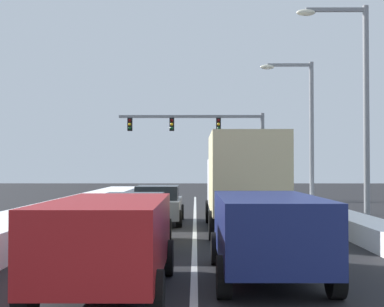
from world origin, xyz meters
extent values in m
plane|color=black|center=(0.00, 14.74, 0.00)|extent=(120.00, 120.00, 0.00)
cube|color=silver|center=(0.00, 18.42, 0.00)|extent=(0.14, 40.53, 0.01)
cube|color=white|center=(5.30, 18.42, 0.31)|extent=(1.24, 40.53, 0.63)
cube|color=white|center=(-5.30, 18.42, 0.40)|extent=(2.16, 40.53, 0.80)
cube|color=navy|center=(1.47, 7.32, 1.04)|extent=(1.95, 4.90, 1.25)
cube|color=black|center=(1.47, 4.91, 1.32)|extent=(1.56, 0.06, 0.55)
cube|color=red|center=(0.69, 4.92, 0.94)|extent=(0.20, 0.08, 0.28)
cube|color=red|center=(2.25, 4.92, 0.94)|extent=(0.20, 0.08, 0.28)
cylinder|color=black|center=(0.51, 9.02, 0.37)|extent=(0.25, 0.74, 0.74)
cylinder|color=black|center=(2.42, 9.02, 0.37)|extent=(0.25, 0.74, 0.74)
cylinder|color=black|center=(0.51, 5.62, 0.37)|extent=(0.25, 0.74, 0.74)
cylinder|color=black|center=(2.42, 5.62, 0.37)|extent=(0.25, 0.74, 0.74)
cube|color=silver|center=(1.70, 18.34, 1.56)|extent=(2.35, 2.20, 2.00)
cube|color=#D1C18C|center=(1.70, 14.74, 2.06)|extent=(2.35, 5.00, 2.60)
cylinder|color=black|center=(0.57, 18.64, 0.46)|extent=(0.28, 0.92, 0.92)
cylinder|color=black|center=(2.82, 18.64, 0.46)|extent=(0.28, 0.92, 0.92)
cylinder|color=black|center=(0.57, 13.24, 0.46)|extent=(0.28, 0.92, 0.92)
cylinder|color=black|center=(2.82, 13.24, 0.46)|extent=(0.28, 0.92, 0.92)
cube|color=#937F60|center=(1.78, 23.22, 0.63)|extent=(1.82, 4.50, 0.70)
cube|color=black|center=(1.78, 23.07, 1.23)|extent=(1.64, 2.20, 0.55)
cube|color=red|center=(1.09, 21.02, 0.75)|extent=(0.24, 0.08, 0.14)
cube|color=red|center=(2.47, 21.02, 0.75)|extent=(0.24, 0.08, 0.14)
cylinder|color=black|center=(0.89, 24.77, 0.33)|extent=(0.22, 0.66, 0.66)
cylinder|color=black|center=(2.67, 24.77, 0.33)|extent=(0.22, 0.66, 0.66)
cylinder|color=black|center=(0.89, 21.67, 0.33)|extent=(0.22, 0.66, 0.66)
cylinder|color=black|center=(2.67, 21.67, 0.33)|extent=(0.22, 0.66, 0.66)
cube|color=maroon|center=(-1.52, 5.98, 1.04)|extent=(1.95, 4.90, 1.25)
cube|color=black|center=(-1.52, 3.57, 1.32)|extent=(1.56, 0.06, 0.55)
cube|color=red|center=(-2.30, 3.58, 0.94)|extent=(0.20, 0.08, 0.28)
cube|color=red|center=(-0.74, 3.58, 0.94)|extent=(0.20, 0.08, 0.28)
cylinder|color=black|center=(-2.47, 7.68, 0.37)|extent=(0.25, 0.74, 0.74)
cylinder|color=black|center=(-0.56, 7.68, 0.37)|extent=(0.25, 0.74, 0.74)
cylinder|color=black|center=(-2.47, 4.28, 0.37)|extent=(0.25, 0.74, 0.74)
cylinder|color=black|center=(-0.56, 4.28, 0.37)|extent=(0.25, 0.74, 0.74)
cube|color=black|center=(-1.72, 11.81, 0.63)|extent=(1.82, 4.50, 0.70)
cube|color=black|center=(-1.72, 11.66, 1.23)|extent=(1.64, 2.20, 0.55)
cube|color=red|center=(-2.41, 9.61, 0.75)|extent=(0.24, 0.08, 0.14)
cube|color=red|center=(-1.03, 9.61, 0.75)|extent=(0.24, 0.08, 0.14)
cylinder|color=black|center=(-2.61, 13.36, 0.33)|extent=(0.22, 0.66, 0.66)
cylinder|color=black|center=(-0.83, 13.36, 0.33)|extent=(0.22, 0.66, 0.66)
cylinder|color=black|center=(-2.61, 10.26, 0.33)|extent=(0.22, 0.66, 0.66)
cylinder|color=black|center=(-0.83, 10.26, 0.33)|extent=(0.22, 0.66, 0.66)
cube|color=slate|center=(-1.48, 18.56, 0.63)|extent=(1.82, 4.50, 0.70)
cube|color=black|center=(-1.48, 18.41, 1.23)|extent=(1.64, 2.20, 0.55)
cube|color=red|center=(-2.17, 16.36, 0.75)|extent=(0.24, 0.08, 0.14)
cube|color=red|center=(-0.79, 16.36, 0.75)|extent=(0.24, 0.08, 0.14)
cylinder|color=black|center=(-2.37, 20.11, 0.33)|extent=(0.22, 0.66, 0.66)
cylinder|color=black|center=(-0.59, 20.11, 0.33)|extent=(0.22, 0.66, 0.66)
cylinder|color=black|center=(-2.37, 17.01, 0.33)|extent=(0.22, 0.66, 0.66)
cylinder|color=black|center=(-0.59, 17.01, 0.33)|extent=(0.22, 0.66, 0.66)
cylinder|color=slate|center=(4.90, 36.85, 3.10)|extent=(0.28, 0.28, 6.20)
cube|color=slate|center=(-0.33, 36.85, 5.95)|extent=(10.46, 0.20, 0.20)
cube|color=black|center=(1.70, 36.85, 5.38)|extent=(0.34, 0.34, 0.95)
sphere|color=#4C0A0A|center=(1.70, 36.66, 5.66)|extent=(0.22, 0.22, 0.22)
sphere|color=#F2AD14|center=(1.70, 36.66, 5.38)|extent=(0.22, 0.22, 0.22)
sphere|color=#0C3819|center=(1.70, 36.66, 5.09)|extent=(0.22, 0.22, 0.22)
cube|color=black|center=(-1.70, 36.85, 5.38)|extent=(0.34, 0.34, 0.95)
sphere|color=#4C0A0A|center=(-1.70, 36.66, 5.66)|extent=(0.22, 0.22, 0.22)
sphere|color=#F2AD14|center=(-1.70, 36.66, 5.38)|extent=(0.22, 0.22, 0.22)
sphere|color=#0C3819|center=(-1.70, 36.66, 5.09)|extent=(0.22, 0.22, 0.22)
cube|color=black|center=(-4.76, 36.85, 5.38)|extent=(0.34, 0.34, 0.95)
sphere|color=#4C0A0A|center=(-4.76, 36.66, 5.66)|extent=(0.22, 0.22, 0.22)
sphere|color=#F2AD14|center=(-4.76, 36.66, 5.38)|extent=(0.22, 0.22, 0.22)
sphere|color=#0C3819|center=(-4.76, 36.66, 5.09)|extent=(0.22, 0.22, 0.22)
cylinder|color=gray|center=(6.30, 16.58, 4.10)|extent=(0.22, 0.22, 8.21)
cube|color=gray|center=(5.20, 16.58, 8.06)|extent=(2.20, 0.14, 0.14)
ellipsoid|color=#EAE5C6|center=(4.10, 16.58, 7.96)|extent=(0.70, 0.36, 0.24)
cylinder|color=gray|center=(5.81, 23.95, 3.76)|extent=(0.22, 0.22, 7.51)
cube|color=gray|center=(4.71, 23.95, 7.36)|extent=(2.20, 0.14, 0.14)
ellipsoid|color=#EAE5C6|center=(3.61, 23.95, 7.26)|extent=(0.70, 0.36, 0.24)
camera|label=1|loc=(0.03, -4.05, 2.25)|focal=52.67mm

